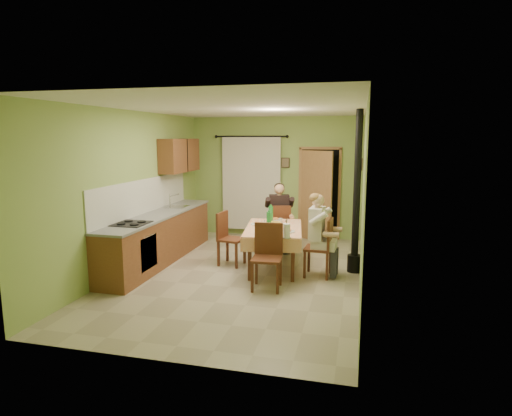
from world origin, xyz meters
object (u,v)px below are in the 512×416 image
(dining_table, at_px, (273,248))
(man_right, at_px, (319,225))
(chair_right, at_px, (319,259))
(man_far, at_px, (279,210))
(chair_far, at_px, (279,238))
(stove_flue, at_px, (356,214))
(chair_left, at_px, (231,249))
(chair_near, at_px, (267,270))

(dining_table, xyz_separation_m, man_right, (0.81, -0.22, 0.50))
(chair_right, height_order, man_right, man_right)
(chair_right, bearing_deg, man_far, 38.76)
(chair_far, relative_size, stove_flue, 0.36)
(chair_far, xyz_separation_m, chair_right, (0.94, -1.35, 0.00))
(chair_far, bearing_deg, stove_flue, -47.76)
(man_far, bearing_deg, stove_flue, -48.07)
(chair_right, distance_m, man_right, 0.59)
(man_far, distance_m, stove_flue, 1.81)
(chair_far, xyz_separation_m, chair_left, (-0.70, -1.07, -0.00))
(dining_table, distance_m, man_right, 0.98)
(man_right, bearing_deg, chair_right, -90.00)
(dining_table, height_order, chair_near, chair_near)
(stove_flue, bearing_deg, chair_near, -137.69)
(man_far, bearing_deg, man_right, -71.22)
(man_right, bearing_deg, chair_near, 142.74)
(man_right, bearing_deg, dining_table, 79.13)
(dining_table, relative_size, stove_flue, 0.62)
(dining_table, distance_m, stove_flue, 1.56)
(man_far, relative_size, stove_flue, 0.50)
(chair_near, xyz_separation_m, chair_left, (-0.92, 1.08, -0.00))
(chair_far, distance_m, chair_near, 2.16)
(chair_left, height_order, man_right, man_right)
(chair_left, xyz_separation_m, man_far, (0.70, 1.08, 0.59))
(chair_near, xyz_separation_m, chair_right, (0.72, 0.80, -0.00))
(chair_near, bearing_deg, stove_flue, -141.76)
(dining_table, height_order, stove_flue, stove_flue)
(chair_left, bearing_deg, chair_near, 49.50)
(chair_left, distance_m, man_right, 1.75)
(chair_left, xyz_separation_m, stove_flue, (2.22, 0.11, 0.73))
(chair_left, height_order, stove_flue, stove_flue)
(dining_table, distance_m, chair_right, 0.86)
(man_right, distance_m, stove_flue, 0.73)
(man_far, bearing_deg, dining_table, -99.84)
(chair_right, relative_size, stove_flue, 0.36)
(chair_far, bearing_deg, chair_near, -99.85)
(chair_near, distance_m, man_far, 2.25)
(man_far, bearing_deg, chair_right, -70.82)
(dining_table, bearing_deg, chair_left, 167.72)
(chair_near, bearing_deg, man_far, -88.37)
(chair_far, bearing_deg, man_far, 90.00)
(dining_table, relative_size, chair_near, 1.72)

